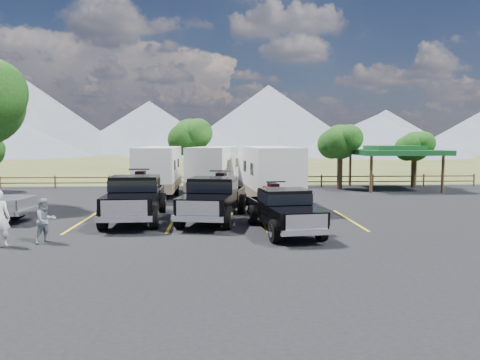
{
  "coord_description": "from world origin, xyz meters",
  "views": [
    {
      "loc": [
        -0.06,
        -16.71,
        3.7
      ],
      "look_at": [
        1.18,
        7.22,
        1.6
      ],
      "focal_mm": 35.0,
      "sensor_mm": 36.0,
      "label": 1
    }
  ],
  "objects_px": {
    "rig_center": "(214,197)",
    "rig_right": "(283,208)",
    "person_b": "(46,221)",
    "pavilion": "(394,152)",
    "trailer_left": "(159,171)",
    "trailer_right": "(268,175)",
    "trailer_center": "(218,170)",
    "rig_left": "(136,196)"
  },
  "relations": [
    {
      "from": "rig_left",
      "to": "trailer_center",
      "type": "relative_size",
      "value": 0.75
    },
    {
      "from": "rig_right",
      "to": "trailer_left",
      "type": "xyz_separation_m",
      "value": [
        -6.3,
        11.74,
        0.73
      ]
    },
    {
      "from": "rig_right",
      "to": "person_b",
      "type": "relative_size",
      "value": 3.72
    },
    {
      "from": "rig_left",
      "to": "rig_center",
      "type": "xyz_separation_m",
      "value": [
        3.54,
        -0.14,
        -0.04
      ]
    },
    {
      "from": "rig_right",
      "to": "rig_center",
      "type": "bearing_deg",
      "value": 126.35
    },
    {
      "from": "rig_left",
      "to": "trailer_left",
      "type": "relative_size",
      "value": 0.75
    },
    {
      "from": "pavilion",
      "to": "trailer_center",
      "type": "xyz_separation_m",
      "value": [
        -12.96,
        -2.98,
        -1.09
      ]
    },
    {
      "from": "rig_right",
      "to": "trailer_right",
      "type": "xyz_separation_m",
      "value": [
        0.21,
        7.18,
        0.78
      ]
    },
    {
      "from": "pavilion",
      "to": "rig_center",
      "type": "distance_m",
      "value": 18.31
    },
    {
      "from": "pavilion",
      "to": "rig_center",
      "type": "relative_size",
      "value": 0.91
    },
    {
      "from": "rig_left",
      "to": "trailer_right",
      "type": "distance_m",
      "value": 7.77
    },
    {
      "from": "trailer_right",
      "to": "person_b",
      "type": "height_order",
      "value": "trailer_right"
    },
    {
      "from": "rig_right",
      "to": "trailer_center",
      "type": "distance_m",
      "value": 12.77
    },
    {
      "from": "trailer_right",
      "to": "person_b",
      "type": "relative_size",
      "value": 5.9
    },
    {
      "from": "rig_left",
      "to": "trailer_center",
      "type": "xyz_separation_m",
      "value": [
        3.73,
        9.52,
        0.57
      ]
    },
    {
      "from": "trailer_left",
      "to": "trailer_right",
      "type": "distance_m",
      "value": 7.95
    },
    {
      "from": "rig_center",
      "to": "rig_right",
      "type": "xyz_separation_m",
      "value": [
        2.75,
        -2.82,
        -0.13
      ]
    },
    {
      "from": "rig_right",
      "to": "trailer_center",
      "type": "height_order",
      "value": "trailer_center"
    },
    {
      "from": "rig_left",
      "to": "rig_right",
      "type": "distance_m",
      "value": 6.96
    },
    {
      "from": "rig_center",
      "to": "rig_right",
      "type": "relative_size",
      "value": 1.15
    },
    {
      "from": "trailer_right",
      "to": "person_b",
      "type": "xyz_separation_m",
      "value": [
        -8.89,
        -8.82,
        -0.9
      ]
    },
    {
      "from": "person_b",
      "to": "rig_left",
      "type": "bearing_deg",
      "value": 10.52
    },
    {
      "from": "rig_center",
      "to": "person_b",
      "type": "height_order",
      "value": "rig_center"
    },
    {
      "from": "rig_center",
      "to": "pavilion",
      "type": "bearing_deg",
      "value": 54.93
    },
    {
      "from": "rig_left",
      "to": "person_b",
      "type": "xyz_separation_m",
      "value": [
        -2.39,
        -4.6,
        -0.29
      ]
    },
    {
      "from": "rig_right",
      "to": "person_b",
      "type": "distance_m",
      "value": 8.83
    },
    {
      "from": "rig_left",
      "to": "trailer_center",
      "type": "distance_m",
      "value": 10.24
    },
    {
      "from": "pavilion",
      "to": "trailer_left",
      "type": "xyz_separation_m",
      "value": [
        -16.7,
        -3.72,
        -1.1
      ]
    },
    {
      "from": "trailer_left",
      "to": "person_b",
      "type": "distance_m",
      "value": 13.61
    },
    {
      "from": "rig_center",
      "to": "trailer_right",
      "type": "bearing_deg",
      "value": 66.91
    },
    {
      "from": "trailer_right",
      "to": "rig_center",
      "type": "bearing_deg",
      "value": -128.44
    },
    {
      "from": "person_b",
      "to": "pavilion",
      "type": "bearing_deg",
      "value": -10.2
    },
    {
      "from": "rig_center",
      "to": "person_b",
      "type": "relative_size",
      "value": 4.27
    },
    {
      "from": "rig_center",
      "to": "rig_right",
      "type": "bearing_deg",
      "value": -34.73
    },
    {
      "from": "rig_left",
      "to": "trailer_center",
      "type": "bearing_deg",
      "value": 66.45
    },
    {
      "from": "trailer_left",
      "to": "rig_right",
      "type": "bearing_deg",
      "value": -61.79
    },
    {
      "from": "rig_right",
      "to": "trailer_center",
      "type": "bearing_deg",
      "value": 93.72
    },
    {
      "from": "pavilion",
      "to": "trailer_right",
      "type": "height_order",
      "value": "trailer_right"
    },
    {
      "from": "rig_left",
      "to": "rig_right",
      "type": "height_order",
      "value": "rig_left"
    },
    {
      "from": "pavilion",
      "to": "trailer_left",
      "type": "distance_m",
      "value": 17.15
    },
    {
      "from": "trailer_center",
      "to": "trailer_left",
      "type": "bearing_deg",
      "value": -154.81
    },
    {
      "from": "rig_center",
      "to": "person_b",
      "type": "bearing_deg",
      "value": -132.01
    }
  ]
}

